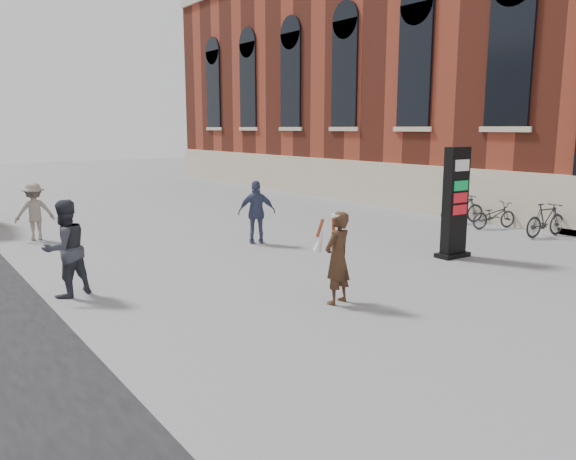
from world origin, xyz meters
TOP-DOWN VIEW (x-y plane):
  - ground at (0.00, 0.00)m, footprint 100.00×100.00m
  - station at (15.48, 6.00)m, footprint 12.15×44.50m
  - info_pylon at (4.19, 1.75)m, footprint 0.89×0.47m
  - woman at (-0.64, 0.55)m, footprint 0.75×0.71m
  - pedestrian_a at (-4.55, 3.90)m, footprint 1.09×0.97m
  - pedestrian_b at (-3.83, 10.14)m, footprint 1.12×0.71m
  - pedestrian_c at (1.11, 6.03)m, footprint 1.11×0.88m
  - bike_5 at (8.60, 1.87)m, footprint 1.73×0.67m
  - bike_6 at (8.60, 3.62)m, footprint 1.72×0.99m
  - bike_7 at (8.60, 4.85)m, footprint 1.71×0.97m

SIDE VIEW (x-z plane):
  - ground at x=0.00m, z-range 0.00..0.00m
  - bike_6 at x=8.60m, z-range 0.00..0.85m
  - bike_7 at x=8.60m, z-range 0.00..0.99m
  - bike_5 at x=8.60m, z-range 0.00..1.02m
  - pedestrian_b at x=-3.83m, z-range 0.00..1.66m
  - woman at x=-0.64m, z-range 0.02..1.73m
  - pedestrian_c at x=1.11m, z-range 0.00..1.76m
  - pedestrian_a at x=-4.55m, z-range 0.00..1.87m
  - info_pylon at x=4.19m, z-range 0.00..2.74m
  - station at x=15.48m, z-range -1.49..17.66m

